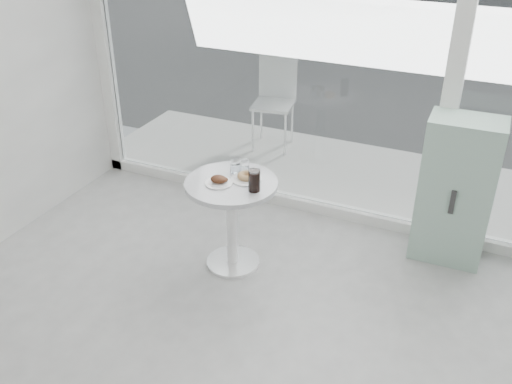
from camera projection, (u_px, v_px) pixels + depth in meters
The scene contains 11 objects.
room_shell at pixel (0, 234), 1.67m from camera, with size 6.00×6.00×6.00m.
storefront at pixel (354, 34), 4.57m from camera, with size 5.00×0.14×3.00m.
main_table at pixel (232, 206), 4.47m from camera, with size 0.72×0.72×0.77m.
patio_deck at pixel (354, 176), 6.06m from camera, with size 5.60×1.60×0.05m, color beige.
mint_cabinet at pixel (456, 191), 4.56m from camera, with size 0.57×0.40×1.23m.
patio_chair at pixel (275, 96), 6.46m from camera, with size 0.51×0.51×1.02m.
plate_fritter at pixel (219, 181), 4.32m from camera, with size 0.21×0.21×0.07m.
plate_donut at pixel (246, 177), 4.38m from camera, with size 0.24×0.24×0.06m.
water_tumbler_a at pixel (235, 166), 4.48m from camera, with size 0.08×0.08×0.13m.
water_tumbler_b at pixel (245, 168), 4.45m from camera, with size 0.07×0.07×0.12m.
cola_glass at pixel (254, 181), 4.20m from camera, with size 0.09×0.09×0.17m.
Camera 1 is at (1.26, -1.53, 2.83)m, focal length 40.00 mm.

